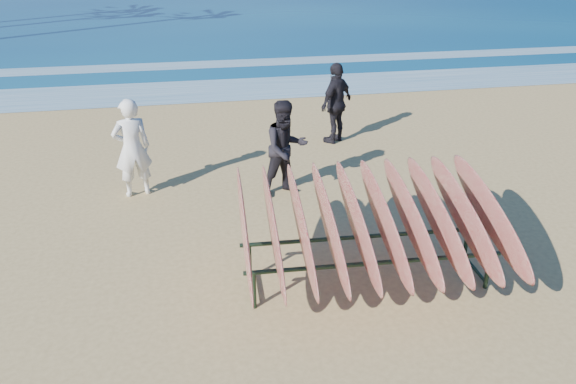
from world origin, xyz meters
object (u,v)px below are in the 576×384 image
object	(u,v)px
person_white	(132,148)
person_dark_a	(286,149)
surfboard_rack	(370,222)
person_dark_b	(336,103)

from	to	relation	value
person_white	person_dark_a	size ratio (longest dim) A/B	1.03
surfboard_rack	person_dark_b	xyz separation A→B (m)	(1.04, 5.31, -0.04)
person_dark_b	person_dark_a	bearing A→B (deg)	16.68
person_dark_a	person_dark_b	world-z (taller)	person_dark_b
surfboard_rack	person_white	size ratio (longest dim) A/B	1.93
person_white	person_dark_a	bearing A→B (deg)	155.82
person_white	person_dark_b	xyz separation A→B (m)	(4.08, 1.96, 0.01)
person_white	person_dark_b	size ratio (longest dim) A/B	0.99
surfboard_rack	person_dark_b	bearing A→B (deg)	81.77
surfboard_rack	person_dark_b	world-z (taller)	person_dark_b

